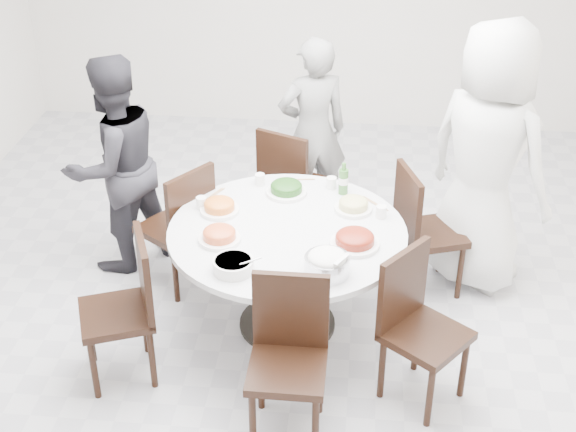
# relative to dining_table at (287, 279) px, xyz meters

# --- Properties ---
(floor) EXTENTS (6.00, 6.00, 0.01)m
(floor) POSITION_rel_dining_table_xyz_m (0.09, 0.35, -0.38)
(floor) COLOR #BABABF
(floor) RESTS_ON ground
(dining_table) EXTENTS (1.50, 1.50, 0.75)m
(dining_table) POSITION_rel_dining_table_xyz_m (0.00, 0.00, 0.00)
(dining_table) COLOR silver
(dining_table) RESTS_ON floor
(chair_ne) EXTENTS (0.53, 0.53, 0.95)m
(chair_ne) POSITION_rel_dining_table_xyz_m (0.94, 0.53, 0.10)
(chair_ne) COLOR black
(chair_ne) RESTS_ON floor
(chair_n) EXTENTS (0.56, 0.56, 0.95)m
(chair_n) POSITION_rel_dining_table_xyz_m (-0.06, 1.14, 0.10)
(chair_n) COLOR black
(chair_n) RESTS_ON floor
(chair_nw) EXTENTS (0.59, 0.59, 0.95)m
(chair_nw) POSITION_rel_dining_table_xyz_m (-0.83, 0.43, 0.10)
(chair_nw) COLOR black
(chair_nw) RESTS_ON floor
(chair_sw) EXTENTS (0.55, 0.55, 0.95)m
(chair_sw) POSITION_rel_dining_table_xyz_m (-0.96, -0.57, 0.10)
(chair_sw) COLOR black
(chair_sw) RESTS_ON floor
(chair_s) EXTENTS (0.42, 0.42, 0.95)m
(chair_s) POSITION_rel_dining_table_xyz_m (0.10, -0.95, 0.10)
(chair_s) COLOR black
(chair_s) RESTS_ON floor
(chair_se) EXTENTS (0.59, 0.59, 0.95)m
(chair_se) POSITION_rel_dining_table_xyz_m (0.86, -0.59, 0.10)
(chair_se) COLOR black
(chair_se) RESTS_ON floor
(diner_right) EXTENTS (1.11, 1.07, 1.91)m
(diner_right) POSITION_rel_dining_table_xyz_m (1.28, 0.71, 0.58)
(diner_right) COLOR silver
(diner_right) RESTS_ON floor
(diner_middle) EXTENTS (0.65, 0.54, 1.52)m
(diner_middle) POSITION_rel_dining_table_xyz_m (0.05, 1.44, 0.39)
(diner_middle) COLOR black
(diner_middle) RESTS_ON floor
(diner_left) EXTENTS (0.97, 0.99, 1.61)m
(diner_left) POSITION_rel_dining_table_xyz_m (-1.29, 0.66, 0.43)
(diner_left) COLOR #232227
(diner_left) RESTS_ON floor
(dish_greens) EXTENTS (0.27, 0.27, 0.07)m
(dish_greens) POSITION_rel_dining_table_xyz_m (-0.05, 0.46, 0.41)
(dish_greens) COLOR white
(dish_greens) RESTS_ON dining_table
(dish_pale) EXTENTS (0.24, 0.24, 0.07)m
(dish_pale) POSITION_rel_dining_table_xyz_m (0.40, 0.28, 0.41)
(dish_pale) COLOR white
(dish_pale) RESTS_ON dining_table
(dish_orange) EXTENTS (0.25, 0.25, 0.07)m
(dish_orange) POSITION_rel_dining_table_xyz_m (-0.46, 0.17, 0.41)
(dish_orange) COLOR white
(dish_orange) RESTS_ON dining_table
(dish_redbrown) EXTENTS (0.30, 0.30, 0.08)m
(dish_redbrown) POSITION_rel_dining_table_xyz_m (0.42, -0.14, 0.41)
(dish_redbrown) COLOR white
(dish_redbrown) RESTS_ON dining_table
(dish_tofu) EXTENTS (0.26, 0.26, 0.07)m
(dish_tofu) POSITION_rel_dining_table_xyz_m (-0.40, -0.17, 0.41)
(dish_tofu) COLOR white
(dish_tofu) RESTS_ON dining_table
(rice_bowl) EXTENTS (0.26, 0.26, 0.11)m
(rice_bowl) POSITION_rel_dining_table_xyz_m (0.27, -0.45, 0.43)
(rice_bowl) COLOR silver
(rice_bowl) RESTS_ON dining_table
(soup_bowl) EXTENTS (0.24, 0.24, 0.07)m
(soup_bowl) POSITION_rel_dining_table_xyz_m (-0.26, -0.48, 0.41)
(soup_bowl) COLOR white
(soup_bowl) RESTS_ON dining_table
(beverage_bottle) EXTENTS (0.06, 0.06, 0.22)m
(beverage_bottle) POSITION_rel_dining_table_xyz_m (0.33, 0.50, 0.49)
(beverage_bottle) COLOR #336829
(beverage_bottle) RESTS_ON dining_table
(tea_cups) EXTENTS (0.07, 0.07, 0.08)m
(tea_cups) POSITION_rel_dining_table_xyz_m (0.00, 0.62, 0.42)
(tea_cups) COLOR white
(tea_cups) RESTS_ON dining_table
(chopsticks) EXTENTS (0.24, 0.04, 0.01)m
(chopsticks) POSITION_rel_dining_table_xyz_m (0.02, 0.70, 0.38)
(chopsticks) COLOR tan
(chopsticks) RESTS_ON dining_table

